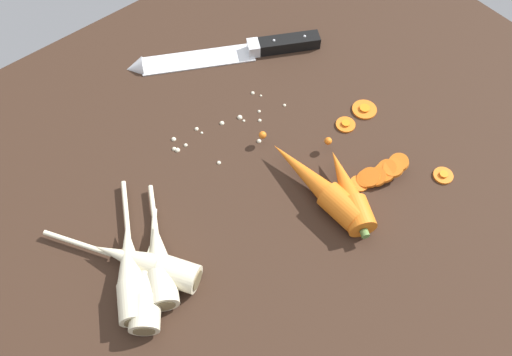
{
  "coord_description": "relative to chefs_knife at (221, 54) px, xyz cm",
  "views": [
    {
      "loc": [
        -27.99,
        -36.03,
        69.87
      ],
      "look_at": [
        0.0,
        -2.0,
        1.5
      ],
      "focal_mm": 38.13,
      "sensor_mm": 36.0,
      "label": 1
    }
  ],
  "objects": [
    {
      "name": "parsnip_mid_left",
      "position": [
        -31.21,
        -27.05,
        1.33
      ],
      "size": [
        10.93,
        18.1,
        4.0
      ],
      "color": "beige",
      "rests_on": "ground_plane"
    },
    {
      "name": "carrot_slice_stray_mid",
      "position": [
        10.71,
        -41.83,
        -0.29
      ],
      "size": [
        3.06,
        3.06,
        0.7
      ],
      "color": "orange",
      "rests_on": "ground_plane"
    },
    {
      "name": "parsnip_front",
      "position": [
        -34.88,
        -25.58,
        1.33
      ],
      "size": [
        12.31,
        20.68,
        4.0
      ],
      "color": "beige",
      "rests_on": "ground_plane"
    },
    {
      "name": "carrot_slice_stray_near",
      "position": [
        10.8,
        -24.93,
        -0.29
      ],
      "size": [
        4.09,
        4.09,
        0.7
      ],
      "color": "orange",
      "rests_on": "ground_plane"
    },
    {
      "name": "whole_carrot",
      "position": [
        -6.24,
        -31.55,
        1.45
      ],
      "size": [
        4.66,
        21.93,
        4.2
      ],
      "color": "orange",
      "rests_on": "ground_plane"
    },
    {
      "name": "parsnip_mid_right",
      "position": [
        -34.41,
        -28.87,
        1.33
      ],
      "size": [
        12.9,
        16.18,
        4.0
      ],
      "color": "beige",
      "rests_on": "ground_plane"
    },
    {
      "name": "ground_plane",
      "position": [
        -12.27,
        -22.61,
        -2.65
      ],
      "size": [
        120.0,
        90.0,
        4.0
      ],
      "primitive_type": "cube",
      "color": "#332116"
    },
    {
      "name": "whole_carrot_second",
      "position": [
        -3.66,
        -35.41,
        1.45
      ],
      "size": [
        9.7,
        16.23,
        4.2
      ],
      "color": "orange",
      "rests_on": "ground_plane"
    },
    {
      "name": "chefs_knife",
      "position": [
        0.0,
        0.0,
        0.0
      ],
      "size": [
        32.06,
        19.63,
        4.18
      ],
      "color": "silver",
      "rests_on": "ground_plane"
    },
    {
      "name": "parsnip_back",
      "position": [
        -32.76,
        -25.89,
        1.33
      ],
      "size": [
        14.31,
        21.15,
        4.0
      ],
      "color": "beige",
      "rests_on": "ground_plane"
    },
    {
      "name": "carrot_slice_stack",
      "position": [
        2.84,
        -35.73,
        0.56
      ],
      "size": [
        9.25,
        4.84,
        3.35
      ],
      "color": "orange",
      "rests_on": "ground_plane"
    },
    {
      "name": "mince_crumbs",
      "position": [
        -10.64,
        -12.95,
        -0.3
      ],
      "size": [
        20.07,
        9.73,
        0.85
      ],
      "color": "beige",
      "rests_on": "ground_plane"
    },
    {
      "name": "carrot_slice_stray_far",
      "position": [
        6.13,
        -25.23,
        -0.29
      ],
      "size": [
        3.19,
        3.19,
        0.7
      ],
      "color": "orange",
      "rests_on": "ground_plane"
    }
  ]
}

